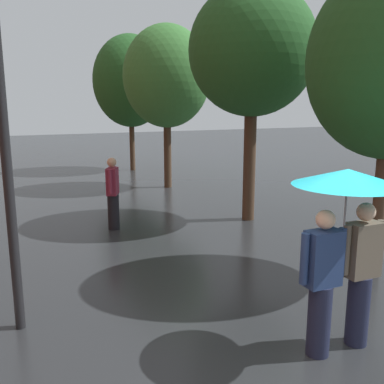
# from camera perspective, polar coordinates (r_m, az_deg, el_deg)

# --- Properties ---
(ground_plane) EXTENTS (80.00, 80.00, 0.00)m
(ground_plane) POSITION_cam_1_polar(r_m,az_deg,el_deg) (5.00, 15.35, -22.76)
(ground_plane) COLOR #26282B
(street_tree_1) EXTENTS (2.96, 2.96, 5.52)m
(street_tree_1) POSITION_cam_1_polar(r_m,az_deg,el_deg) (10.42, 8.08, 18.09)
(street_tree_1) COLOR #473323
(street_tree_1) RESTS_ON ground
(street_tree_2) EXTENTS (2.88, 2.88, 5.37)m
(street_tree_2) POSITION_cam_1_polar(r_m,az_deg,el_deg) (14.54, -3.40, 15.11)
(street_tree_2) COLOR #473323
(street_tree_2) RESTS_ON ground
(street_tree_3) EXTENTS (3.12, 3.12, 5.68)m
(street_tree_3) POSITION_cam_1_polar(r_m,az_deg,el_deg) (18.65, -8.24, 14.44)
(street_tree_3) COLOR #473323
(street_tree_3) RESTS_ON ground
(couple_under_umbrella) EXTENTS (1.19, 1.19, 2.11)m
(couple_under_umbrella) POSITION_cam_1_polar(r_m,az_deg,el_deg) (5.00, 19.74, -4.72)
(couple_under_umbrella) COLOR #1E233D
(couple_under_umbrella) RESTS_ON ground
(street_lamp_post) EXTENTS (0.24, 0.24, 4.37)m
(street_lamp_post) POSITION_cam_1_polar(r_m,az_deg,el_deg) (5.44, -23.93, 8.13)
(street_lamp_post) COLOR black
(street_lamp_post) RESTS_ON ground
(pedestrian_walking_midground) EXTENTS (0.38, 0.53, 1.64)m
(pedestrian_walking_midground) POSITION_cam_1_polar(r_m,az_deg,el_deg) (9.76, -10.54, -0.15)
(pedestrian_walking_midground) COLOR black
(pedestrian_walking_midground) RESTS_ON ground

